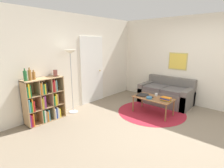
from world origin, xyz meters
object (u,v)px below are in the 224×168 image
bookshelf (43,101)px  bottle_middle (30,75)px  floor_lamp (70,59)px  cup (156,95)px  couch (166,94)px  bottle_left (25,76)px  coffee_table (153,99)px  laptop (143,95)px  bowl (149,98)px  bottle_right (34,76)px  vase_on_shelf (55,73)px

bookshelf → bottle_middle: bottle_middle is taller
floor_lamp → cup: 2.44m
couch → bottle_left: bottle_left is taller
bookshelf → coffee_table: bearing=-39.1°
bottle_middle → laptop: bearing=-30.0°
bookshelf → cup: bookshelf is taller
floor_lamp → bowl: floor_lamp is taller
coffee_table → bottle_middle: bearing=144.4°
bookshelf → bowl: size_ratio=7.09×
bookshelf → bottle_right: size_ratio=4.90×
cup → bowl: bearing=176.2°
coffee_table → laptop: size_ratio=2.90×
laptop → bottle_right: bearing=148.6°
laptop → bottle_right: 2.77m
vase_on_shelf → couch: bearing=-30.5°
bookshelf → bottle_left: (-0.36, -0.02, 0.66)m
couch → bottle_left: bearing=155.2°
laptop → floor_lamp: bearing=135.4°
couch → cup: (-0.84, -0.08, 0.20)m
bottle_right → bottle_middle: bearing=-166.5°
bowl → couch: bearing=3.1°
bookshelf → vase_on_shelf: size_ratio=6.84×
bottle_middle → vase_on_shelf: (0.62, 0.02, -0.04)m
floor_lamp → bottle_left: 1.17m
bottle_left → bottle_right: 0.19m
laptop → bowl: bowl is taller
laptop → bottle_middle: bearing=150.0°
bowl → bottle_right: bottle_right is taller
bottle_left → bottle_middle: 0.10m
floor_lamp → couch: bearing=-33.6°
floor_lamp → bottle_right: 0.99m
coffee_table → laptop: 0.33m
bookshelf → cup: 2.87m
coffee_table → laptop: laptop is taller
bottle_left → bowl: bearing=-35.9°
bowl → bottle_right: 2.80m
bookshelf → coffee_table: size_ratio=1.03×
coffee_table → bowl: (-0.16, 0.03, 0.07)m
bookshelf → couch: bearing=-27.5°
floor_lamp → bottle_middle: floor_lamp is taller
coffee_table → vase_on_shelf: (-1.76, 1.73, 0.73)m
bookshelf → couch: (3.13, -1.63, -0.22)m
bookshelf → vase_on_shelf: (0.36, 0.00, 0.62)m
couch → bottle_right: 3.78m
bookshelf → coffee_table: (2.12, -1.73, -0.11)m
couch → cup: bearing=-174.2°
bottle_left → floor_lamp: bearing=-2.6°
bowl → bottle_middle: size_ratio=0.53×
bottle_middle → vase_on_shelf: 0.62m
floor_lamp → couch: size_ratio=1.11×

